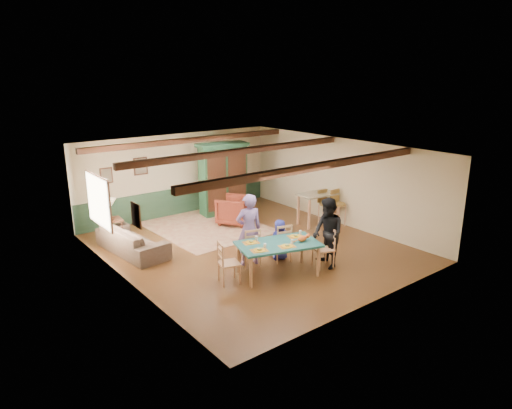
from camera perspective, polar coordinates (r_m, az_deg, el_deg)
floor at (r=12.52m, az=-0.59°, el=-5.40°), size 8.00×8.00×0.00m
wall_back at (r=15.37m, az=-9.74°, el=3.70°), size 7.00×0.02×2.70m
wall_left at (r=10.43m, az=-16.07°, el=-2.64°), size 0.02×8.00×2.70m
wall_right at (r=14.42m, az=10.51°, el=2.85°), size 0.02×8.00×2.70m
ceiling at (r=11.80m, az=-0.63°, el=6.89°), size 7.00×8.00×0.02m
wainscot_back at (r=15.56m, az=-9.55°, el=0.45°), size 6.95×0.03×0.90m
ceiling_beam_front at (r=10.11m, az=7.35°, el=4.69°), size 6.95×0.16×0.16m
ceiling_beam_mid at (r=12.13m, az=-1.78°, el=6.71°), size 6.95×0.16×0.16m
ceiling_beam_back at (r=14.28m, az=-8.04°, el=7.99°), size 6.95×0.16×0.16m
window_left at (r=11.92m, az=-19.14°, el=0.43°), size 0.06×1.60×1.30m
picture_left_wall at (r=9.79m, az=-14.74°, el=-1.30°), size 0.04×0.42×0.52m
picture_back_a at (r=14.69m, az=-14.23°, el=4.67°), size 0.45×0.04×0.55m
picture_back_b at (r=14.33m, az=-18.20°, el=3.46°), size 0.38×0.04×0.48m
dining_table at (r=10.78m, az=2.76°, el=-6.83°), size 2.11×1.55×0.79m
dining_chair_far_left at (r=11.24m, az=-0.76°, el=-5.25°), size 0.55×0.57×1.00m
dining_chair_far_right at (r=11.54m, az=3.16°, el=-4.69°), size 0.55×0.57×1.00m
dining_chair_end_left at (r=10.34m, az=-3.39°, el=-7.23°), size 0.57×0.55×1.00m
dining_chair_end_right at (r=11.25m, az=8.42°, el=-5.40°), size 0.57×0.55×1.00m
person_man at (r=11.17m, az=-0.91°, el=-3.16°), size 0.76×0.60×1.81m
person_woman at (r=11.17m, az=8.96°, el=-3.58°), size 0.87×0.99×1.73m
person_child at (r=11.60m, az=2.99°, el=-4.42°), size 0.59×0.47×1.05m
cat at (r=10.74m, az=5.84°, el=-4.18°), size 0.40×0.25×0.19m
place_setting_near_left at (r=10.18m, az=0.42°, el=-5.51°), size 0.49×0.42×0.11m
place_setting_near_center at (r=10.43m, az=3.91°, el=-4.99°), size 0.49×0.42×0.11m
place_setting_far_left at (r=10.63m, az=-0.63°, el=-4.54°), size 0.49×0.42×0.11m
place_setting_far_right at (r=11.06m, az=4.98°, el=-3.76°), size 0.49×0.42×0.11m
area_rug at (r=14.21m, az=-6.17°, el=-2.80°), size 3.10×3.65×0.01m
armoire at (r=15.28m, az=-4.15°, el=3.23°), size 1.77×0.90×2.39m
armchair at (r=14.32m, az=-2.69°, el=-0.72°), size 1.33×1.34×0.89m
sofa at (r=12.52m, az=-15.23°, el=-4.30°), size 1.17×2.45×0.69m
end_table at (r=13.50m, az=-17.48°, el=-3.08°), size 0.59×0.59×0.65m
table_lamp at (r=13.32m, az=-17.71°, el=-0.55°), size 0.35×0.35×0.59m
counter_table at (r=14.38m, az=7.62°, el=-0.54°), size 1.28×0.83×1.01m
bar_stool_left at (r=14.30m, az=8.70°, el=-0.45°), size 0.43×0.47×1.12m
bar_stool_right at (r=14.30m, az=10.29°, el=-0.47°), size 0.41×0.45×1.14m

